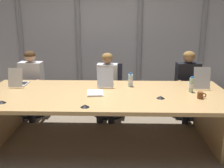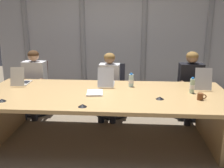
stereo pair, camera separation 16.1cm
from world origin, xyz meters
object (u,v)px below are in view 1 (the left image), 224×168
at_px(office_chair_center, 186,96).
at_px(person_center, 189,81).
at_px(conference_mic_right_side, 161,97).
at_px(spiral_notepad, 95,93).
at_px(coffee_mug_near, 201,95).
at_px(person_left_end, 30,80).
at_px(person_left_mid, 107,82).
at_px(water_bottle_primary, 130,80).
at_px(laptop_left_end, 19,82).
at_px(laptop_center, 199,83).
at_px(water_bottle_secondary, 191,85).
at_px(laptop_left_mid, 106,82).
at_px(office_chair_left_end, 32,95).
at_px(conference_mic_middle, 85,106).
at_px(conference_mic_left_side, 1,102).
at_px(office_chair_left_mid, 110,96).

xyz_separation_m(office_chair_center, person_center, (-0.02, -0.15, 0.34)).
relative_size(conference_mic_right_side, spiral_notepad, 0.34).
bearing_deg(conference_mic_right_side, spiral_notepad, 167.94).
distance_m(coffee_mug_near, spiral_notepad, 1.43).
xyz_separation_m(office_chair_center, person_left_end, (-2.83, -0.15, 0.33)).
distance_m(person_left_mid, spiral_notepad, 0.95).
height_order(person_center, water_bottle_primary, person_center).
height_order(laptop_left_end, laptop_center, laptop_center).
xyz_separation_m(water_bottle_secondary, coffee_mug_near, (0.05, -0.29, -0.06)).
xyz_separation_m(laptop_left_mid, spiral_notepad, (-0.13, -0.42, -0.05)).
height_order(laptop_left_end, laptop_left_mid, laptop_left_mid).
bearing_deg(laptop_left_mid, water_bottle_secondary, -104.48).
height_order(laptop_center, office_chair_left_end, laptop_center).
bearing_deg(person_center, water_bottle_primary, -64.15).
distance_m(laptop_center, person_center, 0.58).
bearing_deg(laptop_left_end, conference_mic_middle, -130.48).
xyz_separation_m(office_chair_center, coffee_mug_near, (-0.16, -1.27, 0.43)).
bearing_deg(office_chair_left_end, conference_mic_right_side, 53.21).
xyz_separation_m(laptop_left_end, conference_mic_left_side, (0.08, -0.80, -0.04)).
height_order(water_bottle_primary, conference_mic_left_side, water_bottle_primary).
bearing_deg(conference_mic_left_side, spiral_notepad, 20.36).
relative_size(person_center, water_bottle_primary, 5.59).
distance_m(laptop_center, coffee_mug_near, 0.57).
bearing_deg(office_chair_left_end, laptop_left_mid, 58.10).
height_order(laptop_left_end, office_chair_center, laptop_left_end).
xyz_separation_m(laptop_left_mid, office_chair_left_mid, (0.04, 0.68, -0.44)).
bearing_deg(conference_mic_left_side, water_bottle_primary, 26.16).
height_order(office_chair_left_mid, water_bottle_secondary, water_bottle_secondary).
height_order(office_chair_left_mid, water_bottle_primary, water_bottle_primary).
relative_size(office_chair_left_end, office_chair_left_mid, 1.03).
xyz_separation_m(person_center, spiral_notepad, (-1.56, -0.95, 0.06)).
bearing_deg(laptop_center, laptop_left_end, 92.38).
xyz_separation_m(conference_mic_left_side, conference_mic_right_side, (2.03, 0.23, 0.00)).
xyz_separation_m(water_bottle_secondary, conference_mic_middle, (-1.44, -0.66, -0.09)).
height_order(office_chair_center, water_bottle_primary, water_bottle_primary).
distance_m(office_chair_left_mid, coffee_mug_near, 1.84).
bearing_deg(conference_mic_right_side, water_bottle_secondary, 32.51).
distance_m(laptop_left_end, person_left_mid, 1.47).
bearing_deg(person_left_end, laptop_center, 81.80).
height_order(coffee_mug_near, conference_mic_right_side, coffee_mug_near).
height_order(laptop_left_end, conference_mic_middle, laptop_left_end).
distance_m(laptop_left_mid, office_chair_left_mid, 0.81).
height_order(water_bottle_primary, conference_mic_right_side, water_bottle_primary).
height_order(laptop_center, office_chair_center, laptop_center).
xyz_separation_m(laptop_center, office_chair_left_end, (-2.85, 0.72, -0.44)).
relative_size(person_left_end, person_center, 0.99).
distance_m(office_chair_left_mid, water_bottle_secondary, 1.63).
height_order(laptop_left_end, conference_mic_right_side, laptop_left_end).
height_order(laptop_left_end, coffee_mug_near, laptop_left_end).
height_order(person_left_mid, conference_mic_middle, person_left_mid).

